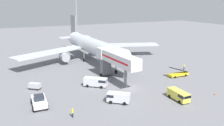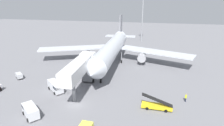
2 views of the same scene
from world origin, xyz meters
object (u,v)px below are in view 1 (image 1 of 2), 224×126
(airplane_at_gate, at_px, (93,46))
(pushback_tug, at_px, (39,101))
(jet_bridge, at_px, (115,59))
(service_van_mid_left, at_px, (118,97))
(ground_crew_worker_foreground, at_px, (184,67))
(baggage_cart_mid_right, at_px, (35,86))
(safety_cone_alpha, at_px, (215,94))
(service_van_near_center, at_px, (96,82))
(ground_crew_worker_midground, at_px, (73,112))
(apron_light_mast, at_px, (76,8))
(service_van_near_left, at_px, (179,95))
(belt_loader_truck, at_px, (178,74))

(airplane_at_gate, xyz_separation_m, pushback_tug, (-22.22, -28.58, -4.07))
(jet_bridge, bearing_deg, service_van_mid_left, -113.80)
(airplane_at_gate, xyz_separation_m, ground_crew_worker_foreground, (20.84, -21.60, -4.22))
(airplane_at_gate, distance_m, jet_bridge, 21.85)
(baggage_cart_mid_right, xyz_separation_m, safety_cone_alpha, (35.12, -20.56, -0.57))
(service_van_near_center, relative_size, ground_crew_worker_midground, 3.02)
(apron_light_mast, bearing_deg, service_van_near_left, -91.69)
(airplane_at_gate, xyz_separation_m, baggage_cart_mid_right, (-21.72, -18.75, -4.37))
(pushback_tug, relative_size, service_van_near_center, 1.08)
(belt_loader_truck, bearing_deg, jet_bridge, 166.69)
(apron_light_mast, bearing_deg, airplane_at_gate, -99.67)
(pushback_tug, bearing_deg, belt_loader_truck, 4.26)
(safety_cone_alpha, relative_size, apron_light_mast, 0.02)
(airplane_at_gate, xyz_separation_m, service_van_near_center, (-8.22, -23.40, -3.93))
(apron_light_mast, bearing_deg, safety_cone_alpha, -84.81)
(pushback_tug, xyz_separation_m, safety_cone_alpha, (35.62, -10.72, -0.87))
(service_van_near_center, bearing_deg, belt_loader_truck, -5.93)
(service_van_near_center, bearing_deg, jet_bridge, 16.13)
(airplane_at_gate, relative_size, service_van_near_left, 10.17)
(service_van_near_left, bearing_deg, service_van_mid_left, 159.21)
(pushback_tug, distance_m, apron_light_mast, 73.84)
(pushback_tug, relative_size, service_van_mid_left, 1.24)
(jet_bridge, bearing_deg, service_van_near_left, -68.36)
(baggage_cart_mid_right, distance_m, ground_crew_worker_foreground, 42.65)
(service_van_mid_left, relative_size, safety_cone_alpha, 9.32)
(ground_crew_worker_foreground, relative_size, safety_cone_alpha, 3.62)
(ground_crew_worker_midground, bearing_deg, safety_cone_alpha, -6.51)
(service_van_near_center, relative_size, safety_cone_alpha, 10.71)
(ground_crew_worker_midground, bearing_deg, jet_bridge, 42.57)
(service_van_near_center, distance_m, safety_cone_alpha, 26.86)
(ground_crew_worker_foreground, bearing_deg, pushback_tug, -170.79)
(apron_light_mast, bearing_deg, ground_crew_worker_midground, -108.16)
(service_van_mid_left, height_order, baggage_cart_mid_right, service_van_mid_left)
(service_van_near_left, xyz_separation_m, service_van_near_center, (-12.39, 14.80, 0.08))
(belt_loader_truck, height_order, baggage_cart_mid_right, belt_loader_truck)
(service_van_near_left, bearing_deg, pushback_tug, 159.98)
(service_van_near_center, height_order, baggage_cart_mid_right, service_van_near_center)
(service_van_near_center, bearing_deg, baggage_cart_mid_right, 160.97)
(airplane_at_gate, relative_size, pushback_tug, 8.97)
(jet_bridge, bearing_deg, belt_loader_truck, -13.31)
(service_van_near_center, bearing_deg, apron_light_mast, 76.52)
(service_van_mid_left, bearing_deg, airplane_at_gate, 77.20)
(belt_loader_truck, height_order, service_van_near_left, belt_loader_truck)
(belt_loader_truck, relative_size, service_van_near_left, 1.16)
(jet_bridge, xyz_separation_m, ground_crew_worker_foreground, (23.21, 0.11, -4.84))
(airplane_at_gate, distance_m, pushback_tug, 36.43)
(pushback_tug, bearing_deg, ground_crew_worker_midground, -57.63)
(service_van_mid_left, bearing_deg, apron_light_mast, 78.85)
(service_van_mid_left, distance_m, ground_crew_worker_foreground, 30.97)
(baggage_cart_mid_right, bearing_deg, airplane_at_gate, 40.81)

